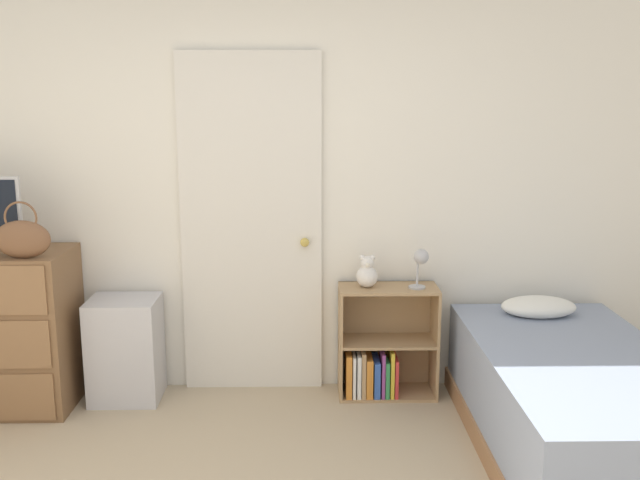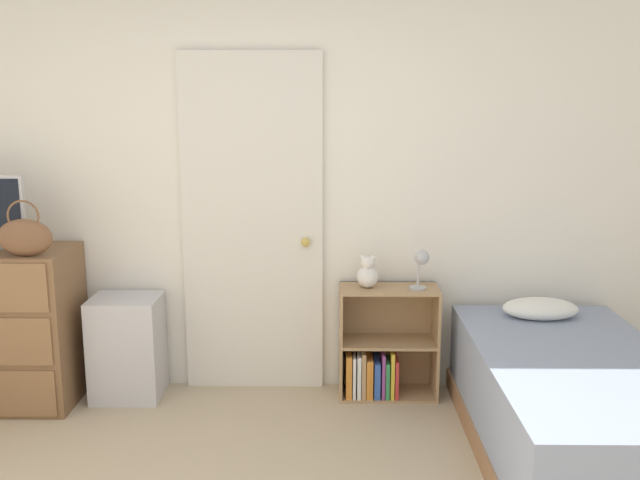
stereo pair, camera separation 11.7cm
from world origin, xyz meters
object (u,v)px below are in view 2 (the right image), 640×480
handbag (25,236)px  bed (574,408)px  storage_bin (127,347)px  bookshelf (381,354)px  teddy_bear (368,274)px  desk_lamp (421,262)px

handbag → bed: handbag is taller
handbag → bed: size_ratio=0.17×
storage_bin → handbag: bearing=-150.7°
storage_bin → bookshelf: (1.56, 0.04, -0.05)m
storage_bin → bed: 2.59m
storage_bin → bookshelf: 1.56m
teddy_bear → desk_lamp: desk_lamp is taller
desk_lamp → storage_bin: bearing=179.8°
bookshelf → bed: (0.93, -0.78, 0.01)m
storage_bin → desk_lamp: bearing=-0.2°
handbag → storage_bin: size_ratio=0.51×
bed → desk_lamp: bearing=133.3°
desk_lamp → bed: 1.17m
bed → storage_bin: bearing=163.3°
bookshelf → desk_lamp: desk_lamp is taller
handbag → teddy_bear: (1.93, 0.29, -0.28)m
handbag → desk_lamp: size_ratio=1.31×
handbag → bookshelf: handbag is taller
bookshelf → desk_lamp: 0.64m
teddy_bear → handbag: bearing=-171.4°
bookshelf → teddy_bear: (-0.09, -0.00, 0.51)m
handbag → bookshelf: bearing=8.3°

